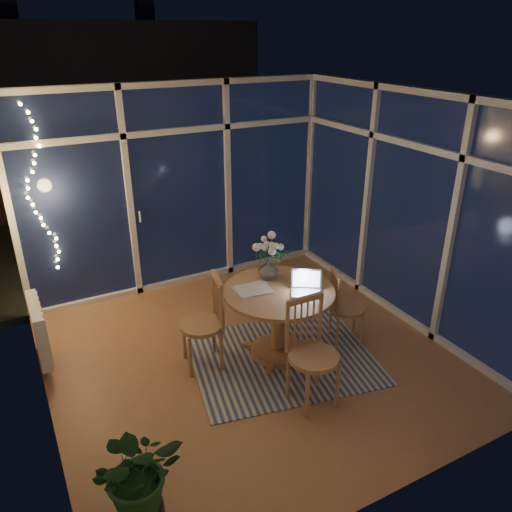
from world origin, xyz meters
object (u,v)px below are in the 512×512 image
object	(u,v)px
chair_right	(348,306)
potted_plant	(140,482)
flower_vase	(268,269)
laptop	(307,283)
chair_front	(314,355)
dining_table	(278,323)
chair_left	(201,323)

from	to	relation	value
chair_right	potted_plant	world-z (taller)	chair_right
flower_vase	potted_plant	world-z (taller)	flower_vase
chair_right	laptop	distance (m)	0.73
laptop	flower_vase	world-z (taller)	laptop
chair_front	laptop	world-z (taller)	chair_front
chair_front	flower_vase	distance (m)	1.12
dining_table	potted_plant	size ratio (longest dim) A/B	1.48
flower_vase	chair_right	bearing A→B (deg)	-28.50
chair_left	laptop	xyz separation A→B (m)	(0.97, -0.39, 0.38)
chair_left	potted_plant	distance (m)	1.82
dining_table	potted_plant	world-z (taller)	dining_table
dining_table	laptop	xyz separation A→B (m)	(0.20, -0.19, 0.49)
dining_table	potted_plant	distance (m)	2.23
chair_left	chair_front	bearing A→B (deg)	43.59
potted_plant	chair_right	bearing A→B (deg)	23.75
dining_table	chair_front	distance (m)	0.80
chair_left	flower_vase	xyz separation A→B (m)	(0.79, 0.07, 0.37)
flower_vase	chair_left	bearing A→B (deg)	-174.95
dining_table	chair_front	bearing A→B (deg)	-96.98
dining_table	chair_right	bearing A→B (deg)	-10.00
laptop	potted_plant	distance (m)	2.36
flower_vase	potted_plant	size ratio (longest dim) A/B	0.28
chair_left	laptop	bearing A→B (deg)	77.63
dining_table	laptop	world-z (taller)	laptop
dining_table	laptop	bearing A→B (deg)	-42.62
chair_front	chair_left	bearing A→B (deg)	124.99
chair_left	dining_table	bearing A→B (deg)	84.76
dining_table	chair_left	xyz separation A→B (m)	(-0.77, 0.20, 0.11)
laptop	chair_front	bearing A→B (deg)	-86.07
chair_right	potted_plant	distance (m)	2.84
dining_table	chair_front	xyz separation A→B (m)	(-0.10, -0.79, 0.13)
chair_front	chair_right	bearing A→B (deg)	37.43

